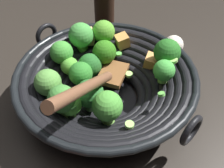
# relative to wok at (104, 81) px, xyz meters

# --- Properties ---
(ground_plane) EXTENTS (4.00, 4.00, 0.00)m
(ground_plane) POSITION_rel_wok_xyz_m (-0.00, -0.00, -0.06)
(ground_plane) COLOR #28231E
(wok) EXTENTS (0.35, 0.34, 0.19)m
(wok) POSITION_rel_wok_xyz_m (0.00, 0.00, 0.00)
(wok) COLOR black
(wok) RESTS_ON ground
(soy_sauce_bottle) EXTENTS (0.05, 0.05, 0.18)m
(soy_sauce_bottle) POSITION_rel_wok_xyz_m (0.25, -0.01, 0.02)
(soy_sauce_bottle) COLOR black
(soy_sauce_bottle) RESTS_ON ground
(garlic_bulb) EXTENTS (0.05, 0.05, 0.05)m
(garlic_bulb) POSITION_rel_wok_xyz_m (0.15, -0.17, -0.03)
(garlic_bulb) COLOR silver
(garlic_bulb) RESTS_ON ground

